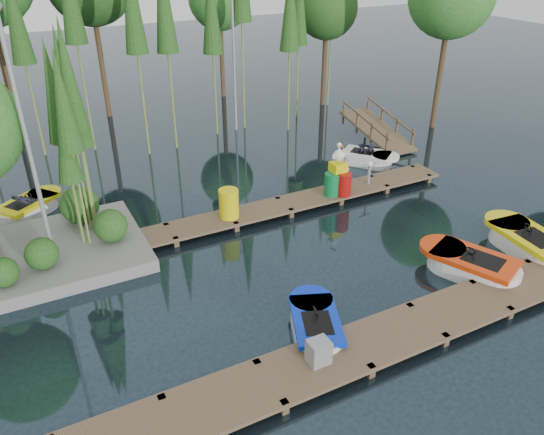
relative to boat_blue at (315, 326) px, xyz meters
name	(u,v)px	position (x,y,z in m)	size (l,w,h in m)	color
ground_plane	(265,261)	(0.34, 3.38, -0.24)	(90.00, 90.00, 0.00)	#1E2F39
near_dock	(354,350)	(0.34, -1.12, 0.00)	(18.00, 1.50, 0.50)	brown
far_dock	(258,212)	(1.34, 5.88, -0.01)	(15.00, 1.20, 0.50)	brown
tree_screen	(90,3)	(-1.69, 13.98, 5.88)	(34.42, 18.53, 10.31)	#48331E
lamp_island	(23,126)	(-5.16, 5.88, 4.02)	(0.30, 0.30, 7.25)	gray
lamp_rear	(233,39)	(4.34, 14.38, 4.02)	(0.30, 0.30, 7.25)	gray
ramp	(377,130)	(9.34, 9.89, 0.35)	(1.50, 3.94, 1.49)	brown
boat_blue	(315,326)	(0.00, 0.00, 0.00)	(1.93, 2.66, 0.82)	white
boat_red	(471,266)	(5.20, 0.11, 0.04)	(2.33, 3.16, 0.97)	white
boat_yellow_near	(527,243)	(7.63, 0.24, 0.05)	(1.60, 3.07, 0.99)	white
boat_yellow_far	(29,207)	(-5.49, 9.71, 0.03)	(2.64, 2.39, 1.24)	white
boat_white_far	(367,158)	(7.42, 7.98, 0.02)	(2.37, 2.60, 1.16)	white
utility_cabinet	(319,352)	(-0.62, -1.12, 0.35)	(0.47, 0.40, 0.58)	gray
yellow_barrel	(229,203)	(0.30, 5.88, 0.55)	(0.65, 0.65, 0.97)	yellow
drum_cluster	(339,179)	(4.47, 5.73, 0.62)	(1.10, 1.00, 1.89)	#0C7136
seagull_post	(370,168)	(5.91, 5.88, 0.66)	(0.55, 0.30, 0.88)	gray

